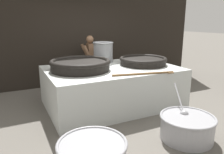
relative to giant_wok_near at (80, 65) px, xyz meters
name	(u,v)px	position (x,y,z in m)	size (l,w,h in m)	color
ground_plane	(112,104)	(0.74, -0.05, -1.03)	(60.00, 60.00, 0.00)	#666059
back_wall	(80,13)	(0.74, 2.20, 1.17)	(8.34, 0.24, 4.39)	black
hearth_platform	(112,86)	(0.74, -0.05, -0.58)	(2.99, 1.98, 0.90)	silver
giant_wok_near	(80,65)	(0.00, 0.00, 0.00)	(1.32, 1.32, 0.24)	black
giant_wok_far	(143,61)	(1.58, -0.07, -0.03)	(1.16, 1.16, 0.19)	black
stock_pot	(103,52)	(0.83, 0.66, 0.14)	(0.53, 0.53, 0.53)	gray
stirring_paddle	(146,74)	(1.07, -0.95, -0.11)	(1.29, 0.34, 0.04)	brown
cook	(90,60)	(0.77, 1.49, -0.19)	(0.41, 0.60, 1.54)	brown
prep_bowl_vegetables	(187,126)	(1.18, -2.04, -0.80)	(0.92, 1.14, 0.78)	#9E9EA3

